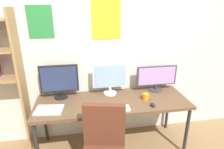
# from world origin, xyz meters

# --- Properties ---
(wall_back) EXTENTS (4.40, 0.11, 2.60)m
(wall_back) POSITION_xyz_m (-0.00, 1.02, 1.30)
(wall_back) COLOR silver
(wall_back) RESTS_ON ground_plane
(desk) EXTENTS (2.00, 0.68, 0.74)m
(desk) POSITION_xyz_m (0.00, 0.60, 0.69)
(desk) COLOR brown
(desk) RESTS_ON ground_plane
(monitor_left) EXTENTS (0.50, 0.18, 0.46)m
(monitor_left) POSITION_xyz_m (-0.68, 0.81, 0.99)
(monitor_left) COLOR black
(monitor_left) RESTS_ON desk
(monitor_center) EXTENTS (0.48, 0.18, 0.44)m
(monitor_center) POSITION_xyz_m (0.00, 0.81, 0.98)
(monitor_center) COLOR silver
(monitor_center) RESTS_ON desk
(monitor_right) EXTENTS (0.59, 0.18, 0.37)m
(monitor_right) POSITION_xyz_m (0.68, 0.81, 0.95)
(monitor_right) COLOR #38383D
(monitor_right) RESTS_ON desk
(keyboard_main) EXTENTS (0.34, 0.13, 0.02)m
(keyboard_main) POSITION_xyz_m (0.00, 0.37, 0.75)
(keyboard_main) COLOR silver
(keyboard_main) RESTS_ON desk
(computer_mouse) EXTENTS (0.06, 0.10, 0.03)m
(computer_mouse) POSITION_xyz_m (0.47, 0.38, 0.76)
(computer_mouse) COLOR black
(computer_mouse) RESTS_ON desk
(laptop_closed) EXTENTS (0.35, 0.26, 0.02)m
(laptop_closed) POSITION_xyz_m (-0.79, 0.48, 0.75)
(laptop_closed) COLOR silver
(laptop_closed) RESTS_ON desk
(coffee_mug) EXTENTS (0.11, 0.08, 0.09)m
(coffee_mug) POSITION_xyz_m (0.44, 0.55, 0.79)
(coffee_mug) COLOR orange
(coffee_mug) RESTS_ON desk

